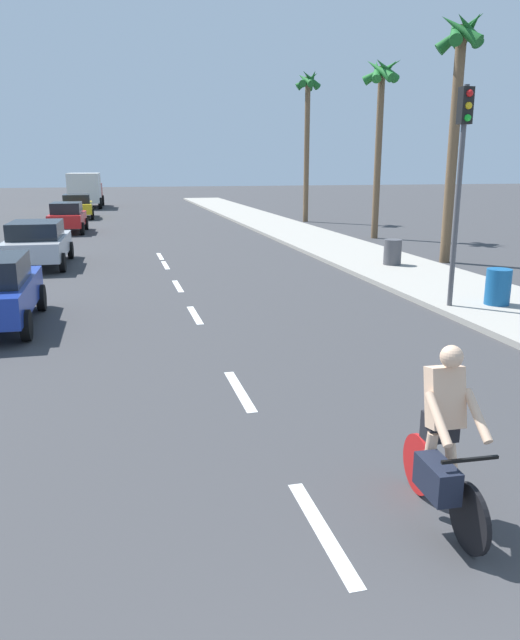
% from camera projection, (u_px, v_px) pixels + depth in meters
% --- Properties ---
extents(ground_plane, '(160.00, 160.00, 0.00)m').
position_uv_depth(ground_plane, '(166.00, 267.00, 21.10)').
color(ground_plane, '#38383A').
extents(sidewalk_strip, '(3.60, 80.00, 0.14)m').
position_uv_depth(sidewalk_strip, '(346.00, 250.00, 24.70)').
color(sidewalk_strip, '#9E998E').
rests_on(sidewalk_strip, ground).
extents(lane_stripe_1, '(0.16, 1.80, 0.01)m').
position_uv_depth(lane_stripe_1, '(322.00, 530.00, 5.90)').
color(lane_stripe_1, white).
rests_on(lane_stripe_1, ground).
extents(lane_stripe_2, '(0.16, 1.80, 0.01)m').
position_uv_depth(lane_stripe_2, '(240.00, 391.00, 9.54)').
color(lane_stripe_2, white).
rests_on(lane_stripe_2, ground).
extents(lane_stripe_3, '(0.16, 1.80, 0.01)m').
position_uv_depth(lane_stripe_3, '(195.00, 315.00, 14.33)').
color(lane_stripe_3, white).
rests_on(lane_stripe_3, ground).
extents(lane_stripe_4, '(0.16, 1.80, 0.01)m').
position_uv_depth(lane_stripe_4, '(178.00, 286.00, 17.74)').
color(lane_stripe_4, white).
rests_on(lane_stripe_4, ground).
extents(lane_stripe_5, '(0.16, 1.80, 0.01)m').
position_uv_depth(lane_stripe_5, '(165.00, 265.00, 21.43)').
color(lane_stripe_5, white).
rests_on(lane_stripe_5, ground).
extents(lane_stripe_6, '(0.16, 1.80, 0.01)m').
position_uv_depth(lane_stripe_6, '(160.00, 256.00, 23.50)').
color(lane_stripe_6, white).
rests_on(lane_stripe_6, ground).
extents(cyclist, '(0.62, 1.71, 1.82)m').
position_uv_depth(cyclist, '(443.00, 445.00, 5.85)').
color(cyclist, black).
rests_on(cyclist, ground).
extents(parked_car_silver, '(2.17, 4.51, 1.57)m').
position_uv_depth(parked_car_silver, '(38.00, 242.00, 21.07)').
color(parked_car_silver, '#B7BABF').
rests_on(parked_car_silver, ground).
extents(parked_car_red, '(1.95, 3.96, 1.57)m').
position_uv_depth(parked_car_red, '(67.00, 217.00, 31.51)').
color(parked_car_red, red).
rests_on(parked_car_red, ground).
extents(parked_car_yellow, '(2.13, 4.54, 1.57)m').
position_uv_depth(parked_car_yellow, '(77.00, 205.00, 40.08)').
color(parked_car_yellow, gold).
rests_on(parked_car_yellow, ground).
extents(delivery_truck, '(2.87, 6.33, 2.80)m').
position_uv_depth(delivery_truck, '(85.00, 189.00, 49.67)').
color(delivery_truck, maroon).
rests_on(delivery_truck, ground).
extents(palm_tree_mid, '(1.76, 1.78, 8.59)m').
position_uv_depth(palm_tree_mid, '(459.00, 79.00, 20.53)').
color(palm_tree_mid, brown).
rests_on(palm_tree_mid, ground).
extents(palm_tree_far, '(1.78, 1.90, 8.34)m').
position_uv_depth(palm_tree_far, '(381.00, 98.00, 27.74)').
color(palm_tree_far, brown).
rests_on(palm_tree_far, ground).
extents(palm_tree_distant, '(1.59, 1.85, 8.95)m').
position_uv_depth(palm_tree_distant, '(307.00, 107.00, 36.10)').
color(palm_tree_distant, brown).
rests_on(palm_tree_distant, ground).
extents(traffic_signal, '(0.28, 0.33, 5.20)m').
position_uv_depth(traffic_signal, '(461.00, 158.00, 13.84)').
color(traffic_signal, '#4C4C51').
rests_on(traffic_signal, ground).
extents(trash_bin_near, '(0.60, 0.60, 0.88)m').
position_uv_depth(trash_bin_near, '(498.00, 287.00, 14.72)').
color(trash_bin_near, '#14518C').
rests_on(trash_bin_near, sidewalk_strip).
extents(trash_bin_far, '(0.60, 0.60, 0.86)m').
position_uv_depth(trash_bin_far, '(393.00, 252.00, 20.62)').
color(trash_bin_far, '#47474C').
rests_on(trash_bin_far, sidewalk_strip).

